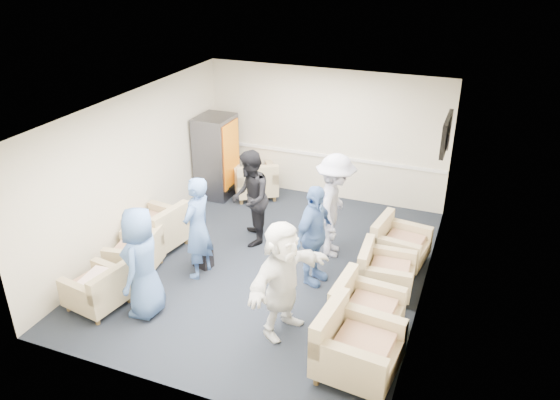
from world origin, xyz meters
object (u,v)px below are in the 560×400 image
at_px(armchair_right_far, 397,245).
at_px(armchair_right_near, 353,349).
at_px(armchair_left_mid, 138,255).
at_px(person_mid_left, 197,228).
at_px(armchair_right_midfar, 383,273).
at_px(armchair_left_near, 99,290).
at_px(person_front_right, 282,279).
at_px(person_mid_right, 314,236).
at_px(vending_machine, 217,156).
at_px(armchair_corner, 256,182).
at_px(person_back_right, 335,206).
at_px(armchair_left_far, 158,230).
at_px(person_back_left, 250,198).
at_px(person_front_left, 142,262).
at_px(armchair_right_midnear, 363,312).

bearing_deg(armchair_right_far, armchair_right_near, -172.55).
relative_size(armchair_left_mid, armchair_right_far, 0.92).
height_order(armchair_right_near, person_mid_left, person_mid_left).
bearing_deg(armchair_right_midfar, person_mid_left, 98.74).
xyz_separation_m(armchair_left_near, armchair_right_near, (3.81, 0.05, 0.08)).
distance_m(person_mid_left, person_front_right, 1.94).
distance_m(armchair_right_midfar, person_mid_right, 1.21).
height_order(armchair_right_far, vending_machine, vending_machine).
relative_size(armchair_right_near, armchair_corner, 0.88).
relative_size(armchair_right_far, person_back_right, 0.51).
distance_m(armchair_corner, person_mid_right, 3.36).
distance_m(armchair_right_near, person_back_right, 2.95).
xyz_separation_m(person_mid_left, person_front_right, (1.76, -0.83, -0.01)).
bearing_deg(armchair_left_far, armchair_right_near, 75.35).
distance_m(armchair_right_far, vending_machine, 4.30).
distance_m(armchair_right_midfar, person_mid_left, 2.96).
height_order(vending_machine, person_mid_left, vending_machine).
xyz_separation_m(armchair_left_mid, armchair_right_far, (3.89, 1.82, 0.03)).
height_order(vending_machine, person_back_left, person_back_left).
xyz_separation_m(armchair_right_midfar, person_mid_right, (-1.09, -0.13, 0.51)).
bearing_deg(armchair_left_mid, armchair_right_midfar, 93.51).
xyz_separation_m(person_back_right, person_mid_right, (-0.06, -0.94, -0.08)).
bearing_deg(armchair_left_near, armchair_corner, -178.17).
bearing_deg(person_mid_right, armchair_left_near, 136.87).
relative_size(armchair_corner, person_mid_left, 0.69).
xyz_separation_m(armchair_left_near, armchair_left_far, (-0.15, 1.80, 0.05)).
bearing_deg(person_front_right, person_mid_left, 83.51).
relative_size(armchair_corner, person_front_left, 0.71).
bearing_deg(armchair_left_near, armchair_left_far, -166.01).
relative_size(armchair_right_midnear, person_back_right, 0.51).
bearing_deg(person_mid_left, armchair_left_far, -109.01).
relative_size(armchair_corner, person_mid_right, 0.71).
bearing_deg(person_front_right, person_mid_right, 18.31).
relative_size(armchair_left_far, person_front_left, 0.61).
bearing_deg(armchair_right_far, person_back_right, 103.72).
bearing_deg(armchair_right_far, person_back_left, 103.66).
relative_size(person_mid_left, person_back_left, 0.99).
distance_m(armchair_right_near, person_front_right, 1.30).
height_order(armchair_right_near, person_mid_right, person_mid_right).
bearing_deg(armchair_left_far, person_mid_right, 99.43).
bearing_deg(armchair_left_mid, person_back_left, 130.14).
bearing_deg(person_mid_left, armchair_right_near, 70.57).
height_order(armchair_left_far, armchair_right_midfar, armchair_left_far).
height_order(armchair_left_far, person_back_right, person_back_right).
bearing_deg(armchair_left_near, person_front_right, 110.02).
xyz_separation_m(armchair_right_near, vending_machine, (-4.03, 4.15, 0.48)).
relative_size(person_front_left, person_back_left, 0.97).
relative_size(person_back_left, person_mid_right, 1.04).
distance_m(armchair_left_mid, armchair_right_far, 4.30).
bearing_deg(person_mid_right, vending_machine, 63.63).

